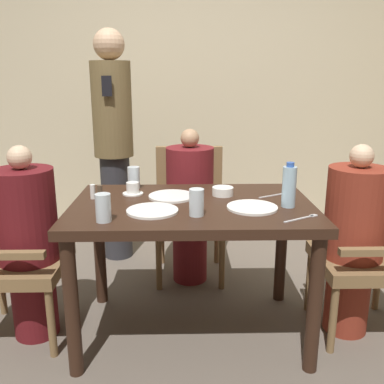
{
  "coord_description": "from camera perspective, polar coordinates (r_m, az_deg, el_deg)",
  "views": [
    {
      "loc": [
        -0.05,
        -2.15,
        1.4
      ],
      "look_at": [
        0.0,
        0.04,
        0.81
      ],
      "focal_mm": 40.0,
      "sensor_mm": 36.0,
      "label": 1
    }
  ],
  "objects": [
    {
      "name": "glass_tall_mid",
      "position": [
        2.55,
        -7.77,
        1.89
      ],
      "size": [
        0.07,
        0.07,
        0.13
      ],
      "color": "silver",
      "rests_on": "dining_table"
    },
    {
      "name": "chair_right_side",
      "position": [
        2.57,
        23.48,
        -6.8
      ],
      "size": [
        0.49,
        0.49,
        0.91
      ],
      "color": "brown",
      "rests_on": "ground_plane"
    },
    {
      "name": "glass_tall_near",
      "position": [
        2.03,
        0.61,
        -1.39
      ],
      "size": [
        0.07,
        0.07,
        0.13
      ],
      "color": "silver",
      "rests_on": "dining_table"
    },
    {
      "name": "bowl_small",
      "position": [
        2.4,
        4.13,
        0.1
      ],
      "size": [
        0.12,
        0.12,
        0.05
      ],
      "color": "white",
      "rests_on": "dining_table"
    },
    {
      "name": "fork_beside_plate",
      "position": [
        2.08,
        14.71,
        -3.34
      ],
      "size": [
        0.19,
        0.12,
        0.0
      ],
      "color": "silver",
      "rests_on": "dining_table"
    },
    {
      "name": "chair_left_side",
      "position": [
        2.53,
        -23.85,
        -7.2
      ],
      "size": [
        0.49,
        0.49,
        0.91
      ],
      "color": "brown",
      "rests_on": "ground_plane"
    },
    {
      "name": "water_bottle",
      "position": [
        2.22,
        12.82,
        0.76
      ],
      "size": [
        0.07,
        0.07,
        0.23
      ],
      "color": "#A3C6DB",
      "rests_on": "dining_table"
    },
    {
      "name": "glass_tall_far",
      "position": [
        1.99,
        -11.76,
        -2.07
      ],
      "size": [
        0.07,
        0.07,
        0.13
      ],
      "color": "silver",
      "rests_on": "dining_table"
    },
    {
      "name": "chair_far_side",
      "position": [
        3.08,
        -0.33,
        -1.93
      ],
      "size": [
        0.49,
        0.49,
        0.91
      ],
      "color": "brown",
      "rests_on": "ground_plane"
    },
    {
      "name": "teacup_with_saucer",
      "position": [
        2.44,
        -7.91,
        0.38
      ],
      "size": [
        0.12,
        0.12,
        0.07
      ],
      "color": "white",
      "rests_on": "dining_table"
    },
    {
      "name": "dining_table",
      "position": [
        2.28,
        0.02,
        -4.03
      ],
      "size": [
        1.27,
        0.82,
        0.76
      ],
      "color": "#331E14",
      "rests_on": "ground_plane"
    },
    {
      "name": "ground_plane",
      "position": [
        2.57,
        0.02,
        -17.95
      ],
      "size": [
        16.0,
        16.0,
        0.0
      ],
      "primitive_type": "plane",
      "color": "#60564C"
    },
    {
      "name": "standing_host",
      "position": [
        3.32,
        -10.42,
        6.78
      ],
      "size": [
        0.3,
        0.33,
        1.74
      ],
      "color": "#2D2D33",
      "rests_on": "ground_plane"
    },
    {
      "name": "diner_in_left_chair",
      "position": [
        2.46,
        -20.97,
        -6.23
      ],
      "size": [
        0.32,
        0.32,
        1.07
      ],
      "color": "#5B1419",
      "rests_on": "ground_plane"
    },
    {
      "name": "plate_main_right",
      "position": [
        2.11,
        -5.31,
        -2.49
      ],
      "size": [
        0.26,
        0.26,
        0.01
      ],
      "color": "white",
      "rests_on": "dining_table"
    },
    {
      "name": "diner_in_right_chair",
      "position": [
        2.5,
        20.68,
        -5.9
      ],
      "size": [
        0.32,
        0.32,
        1.07
      ],
      "color": "maroon",
      "rests_on": "ground_plane"
    },
    {
      "name": "plate_main_left",
      "position": [
        2.18,
        8.03,
        -2.04
      ],
      "size": [
        0.26,
        0.26,
        0.01
      ],
      "color": "white",
      "rests_on": "dining_table"
    },
    {
      "name": "pepper_shaker",
      "position": [
        2.37,
        -12.17,
        0.0
      ],
      "size": [
        0.03,
        0.03,
        0.08
      ],
      "color": "#4C3D2D",
      "rests_on": "dining_table"
    },
    {
      "name": "plate_dessert_center",
      "position": [
        2.36,
        -2.71,
        -0.56
      ],
      "size": [
        0.26,
        0.26,
        0.01
      ],
      "color": "white",
      "rests_on": "dining_table"
    },
    {
      "name": "wall_back",
      "position": [
        4.13,
        -0.65,
        15.08
      ],
      "size": [
        8.0,
        0.06,
        2.8
      ],
      "color": "beige",
      "rests_on": "ground_plane"
    },
    {
      "name": "knife_beside_plate",
      "position": [
        2.44,
        11.15,
        -0.38
      ],
      "size": [
        0.2,
        0.12,
        0.0
      ],
      "color": "silver",
      "rests_on": "dining_table"
    },
    {
      "name": "diner_in_far_chair",
      "position": [
        2.93,
        -0.28,
        -1.74
      ],
      "size": [
        0.32,
        0.32,
        1.07
      ],
      "color": "maroon",
      "rests_on": "ground_plane"
    },
    {
      "name": "salt_shaker",
      "position": [
        2.38,
        -13.1,
        0.04
      ],
      "size": [
        0.03,
        0.03,
        0.08
      ],
      "color": "white",
      "rests_on": "dining_table"
    }
  ]
}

